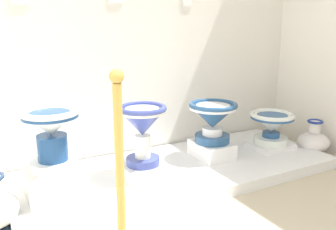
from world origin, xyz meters
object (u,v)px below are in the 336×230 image
object	(u,v)px
plinth_block_tall_cobalt	(143,169)
antique_toilet_slender_white	(212,117)
stanchion_post_near_left	(121,224)
antique_toilet_pale_glazed	(51,131)
antique_toilet_leftmost	(271,124)
decorative_vase_corner	(313,141)
antique_toilet_tall_cobalt	(142,124)
plinth_block_slender_white	(211,149)
plinth_block_leftmost	(270,145)
plinth_block_pale_glazed	(55,183)

from	to	relation	value
plinth_block_tall_cobalt	antique_toilet_slender_white	bearing A→B (deg)	5.79
stanchion_post_near_left	antique_toilet_pale_glazed	bearing A→B (deg)	96.65
antique_toilet_leftmost	decorative_vase_corner	bearing A→B (deg)	-18.66
antique_toilet_tall_cobalt	plinth_block_slender_white	distance (m)	0.78
stanchion_post_near_left	plinth_block_leftmost	bearing A→B (deg)	27.76
plinth_block_tall_cobalt	plinth_block_pale_glazed	bearing A→B (deg)	-176.20
antique_toilet_pale_glazed	antique_toilet_leftmost	world-z (taller)	antique_toilet_pale_glazed
antique_toilet_tall_cobalt	stanchion_post_near_left	distance (m)	1.15
plinth_block_slender_white	antique_toilet_leftmost	world-z (taller)	antique_toilet_leftmost
antique_toilet_leftmost	antique_toilet_pale_glazed	bearing A→B (deg)	-178.64
antique_toilet_tall_cobalt	plinth_block_leftmost	xyz separation A→B (m)	(1.33, 0.00, -0.39)
plinth_block_pale_glazed	stanchion_post_near_left	size ratio (longest dim) A/B	0.35
plinth_block_slender_white	plinth_block_leftmost	world-z (taller)	plinth_block_slender_white
antique_toilet_tall_cobalt	antique_toilet_leftmost	size ratio (longest dim) A/B	1.13
plinth_block_slender_white	antique_toilet_slender_white	bearing A→B (deg)	180.00
plinth_block_leftmost	stanchion_post_near_left	world-z (taller)	stanchion_post_near_left
antique_toilet_pale_glazed	antique_toilet_slender_white	distance (m)	1.38
decorative_vase_corner	antique_toilet_tall_cobalt	bearing A→B (deg)	175.44
plinth_block_pale_glazed	antique_toilet_leftmost	bearing A→B (deg)	1.36
antique_toilet_pale_glazed	plinth_block_pale_glazed	bearing A→B (deg)	180.00
plinth_block_tall_cobalt	antique_toilet_slender_white	world-z (taller)	antique_toilet_slender_white
plinth_block_pale_glazed	antique_toilet_pale_glazed	xyz separation A→B (m)	(0.00, 0.00, 0.37)
plinth_block_pale_glazed	plinth_block_slender_white	world-z (taller)	plinth_block_pale_glazed
decorative_vase_corner	plinth_block_slender_white	bearing A→B (deg)	168.68
plinth_block_tall_cobalt	antique_toilet_leftmost	distance (m)	1.35
antique_toilet_leftmost	antique_toilet_slender_white	bearing A→B (deg)	173.82
plinth_block_leftmost	plinth_block_slender_white	bearing A→B (deg)	173.82
stanchion_post_near_left	antique_toilet_tall_cobalt	bearing A→B (deg)	60.51
antique_toilet_leftmost	decorative_vase_corner	size ratio (longest dim) A/B	1.20
antique_toilet_pale_glazed	decorative_vase_corner	distance (m)	2.47
decorative_vase_corner	stanchion_post_near_left	size ratio (longest dim) A/B	0.32
plinth_block_tall_cobalt	stanchion_post_near_left	xyz separation A→B (m)	(-0.56, -0.99, 0.21)
decorative_vase_corner	plinth_block_pale_glazed	bearing A→B (deg)	177.75
plinth_block_slender_white	antique_toilet_leftmost	distance (m)	0.66
antique_toilet_pale_glazed	stanchion_post_near_left	world-z (taller)	stanchion_post_near_left
stanchion_post_near_left	plinth_block_tall_cobalt	bearing A→B (deg)	60.51
antique_toilet_pale_glazed	plinth_block_slender_white	distance (m)	1.44
antique_toilet_slender_white	stanchion_post_near_left	xyz separation A→B (m)	(-1.26, -1.07, -0.11)
plinth_block_tall_cobalt	antique_toilet_pale_glazed	bearing A→B (deg)	-176.20
antique_toilet_slender_white	stanchion_post_near_left	world-z (taller)	stanchion_post_near_left
antique_toilet_tall_cobalt	plinth_block_slender_white	bearing A→B (deg)	5.79
plinth_block_tall_cobalt	decorative_vase_corner	world-z (taller)	decorative_vase_corner
plinth_block_tall_cobalt	antique_toilet_leftmost	bearing A→B (deg)	0.12
plinth_block_tall_cobalt	decorative_vase_corner	xyz separation A→B (m)	(1.75, -0.14, -0.00)
antique_toilet_slender_white	stanchion_post_near_left	size ratio (longest dim) A/B	0.40
antique_toilet_tall_cobalt	antique_toilet_slender_white	distance (m)	0.71
plinth_block_leftmost	decorative_vase_corner	world-z (taller)	decorative_vase_corner
plinth_block_pale_glazed	plinth_block_tall_cobalt	distance (m)	0.68
plinth_block_slender_white	stanchion_post_near_left	bearing A→B (deg)	-139.85
plinth_block_pale_glazed	antique_toilet_leftmost	size ratio (longest dim) A/B	0.91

